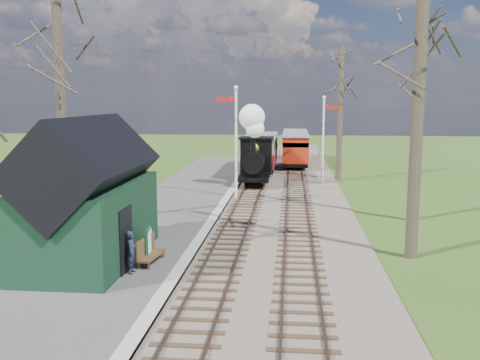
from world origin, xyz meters
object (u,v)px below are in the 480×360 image
object	(u,v)px
coach	(261,151)
person	(132,252)
semaphore_far	(324,133)
red_carriage_b	(295,144)
red_carriage_a	(295,150)
bench	(148,251)
semaphore_near	(235,134)
sign_board	(149,244)
station_shed	(89,199)
locomotive	(255,150)

from	to	relation	value
coach	person	xyz separation A→B (m)	(-2.56, -24.20, -0.81)
semaphore_far	red_carriage_b	bearing A→B (deg)	97.48
red_carriage_a	bench	bearing A→B (deg)	-100.69
coach	semaphore_near	bearing A→B (deg)	-93.99
sign_board	person	world-z (taller)	person
coach	sign_board	distance (m)	23.04
station_shed	red_carriage_a	xyz separation A→B (m)	(6.90, 26.01, -0.76)
bench	person	size ratio (longest dim) A/B	1.18
locomotive	bench	world-z (taller)	locomotive
locomotive	sign_board	distance (m)	17.06
red_carriage_a	bench	xyz separation A→B (m)	(-4.93, -26.13, -0.90)
locomotive	sign_board	world-z (taller)	locomotive
semaphore_far	red_carriage_a	bearing A→B (deg)	102.48
red_carriage_a	station_shed	bearing A→B (deg)	-104.85
coach	red_carriage_b	distance (m)	8.88
locomotive	sign_board	bearing A→B (deg)	-97.99
semaphore_far	sign_board	size ratio (longest dim) A/B	5.17
red_carriage_a	person	bearing A→B (deg)	-100.74
station_shed	sign_board	xyz separation A→B (m)	(1.92, 0.13, -1.51)
locomotive	semaphore_near	bearing A→B (deg)	-98.70
semaphore_near	red_carriage_a	distance (m)	14.56
red_carriage_a	red_carriage_b	distance (m)	5.50
semaphore_near	sign_board	size ratio (longest dim) A/B	5.62
red_carriage_b	bench	world-z (taller)	red_carriage_b
person	bench	bearing A→B (deg)	-15.85
locomotive	bench	size ratio (longest dim) A/B	3.18
station_shed	sign_board	world-z (taller)	station_shed
locomotive	person	distance (m)	18.36
semaphore_far	red_carriage_a	world-z (taller)	semaphore_far
semaphore_far	red_carriage_b	distance (m)	13.75
station_shed	semaphore_far	distance (m)	20.01
semaphore_near	red_carriage_a	world-z (taller)	semaphore_near
station_shed	locomotive	size ratio (longest dim) A/B	1.25
red_carriage_a	sign_board	distance (m)	26.37
locomotive	red_carriage_a	xyz separation A→B (m)	(2.61, 9.06, -0.78)
coach	person	world-z (taller)	coach
bench	locomotive	bearing A→B (deg)	82.26
semaphore_near	bench	xyz separation A→B (m)	(-1.56, -12.12, -3.01)
station_shed	semaphore_far	xyz separation A→B (m)	(8.67, 18.00, 1.08)
semaphore_near	locomotive	size ratio (longest dim) A/B	1.24
station_shed	sign_board	size ratio (longest dim) A/B	5.69
station_shed	person	distance (m)	2.52
semaphore_near	person	bearing A→B (deg)	-97.74
sign_board	bench	distance (m)	0.28
coach	red_carriage_b	bearing A→B (deg)	72.98
red_carriage_a	red_carriage_b	world-z (taller)	same
locomotive	bench	bearing A→B (deg)	-97.74
semaphore_near	semaphore_far	xyz separation A→B (m)	(5.14, 6.00, -0.27)
locomotive	coach	distance (m)	6.10
locomotive	person	xyz separation A→B (m)	(-2.55, -18.13, -1.42)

